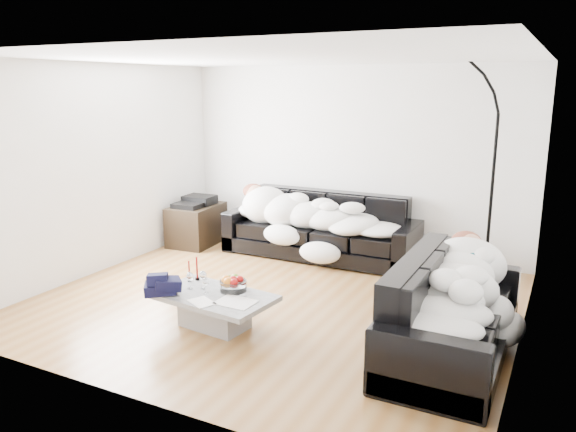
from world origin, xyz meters
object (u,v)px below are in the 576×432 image
at_px(sleeper_right, 455,285).
at_px(stereo, 196,201).
at_px(sofa_right, 454,308).
at_px(shoes, 405,354).
at_px(fruit_bowl, 233,283).
at_px(candle_left, 189,272).
at_px(floor_lamp, 493,179).
at_px(coffee_table, 214,311).
at_px(wine_glass_a, 203,280).
at_px(sleeper_back, 319,212).
at_px(av_cabinet, 197,225).
at_px(wine_glass_c, 206,286).
at_px(wine_glass_b, 190,281).
at_px(candle_right, 197,269).
at_px(sofa_back, 320,226).

bearing_deg(sleeper_right, stereo, 65.59).
distance_m(sofa_right, shoes, 0.59).
xyz_separation_m(fruit_bowl, candle_left, (-0.55, 0.03, 0.02)).
bearing_deg(floor_lamp, coffee_table, -147.42).
relative_size(wine_glass_a, shoes, 0.37).
height_order(sleeper_back, av_cabinet, sleeper_back).
relative_size(wine_glass_c, stereo, 0.35).
relative_size(wine_glass_a, wine_glass_b, 1.06).
bearing_deg(fruit_bowl, coffee_table, -124.84).
relative_size(sleeper_right, shoes, 3.68).
bearing_deg(wine_glass_c, shoes, 5.57).
bearing_deg(candle_right, sleeper_back, 80.98).
bearing_deg(sleeper_right, candle_left, 96.65).
relative_size(fruit_bowl, wine_glass_a, 1.49).
relative_size(candle_left, av_cabinet, 0.25).
height_order(candle_right, av_cabinet, av_cabinet).
bearing_deg(wine_glass_c, candle_right, 137.46).
bearing_deg(wine_glass_a, shoes, 2.70).
xyz_separation_m(fruit_bowl, shoes, (1.75, 0.01, -0.37)).
relative_size(sofa_back, coffee_table, 2.29).
xyz_separation_m(shoes, floor_lamp, (0.29, 2.63, 1.17)).
relative_size(wine_glass_c, candle_left, 0.72).
relative_size(sofa_back, sleeper_right, 1.47).
height_order(candle_left, shoes, candle_left).
relative_size(wine_glass_b, floor_lamp, 0.07).
height_order(fruit_bowl, floor_lamp, floor_lamp).
height_order(candle_right, shoes, candle_right).
height_order(wine_glass_b, wine_glass_c, wine_glass_b).
bearing_deg(floor_lamp, wine_glass_c, -148.40).
height_order(fruit_bowl, candle_left, candle_left).
bearing_deg(floor_lamp, sleeper_back, 166.36).
relative_size(sleeper_right, wine_glass_a, 9.96).
distance_m(sofa_right, wine_glass_a, 2.41).
relative_size(sofa_back, stereo, 6.04).
xyz_separation_m(sleeper_back, av_cabinet, (-1.91, -0.20, -0.35)).
bearing_deg(sofa_back, sofa_right, -43.74).
distance_m(coffee_table, fruit_bowl, 0.33).
distance_m(coffee_table, wine_glass_a, 0.33).
bearing_deg(wine_glass_b, wine_glass_c, -7.60).
height_order(sleeper_back, coffee_table, sleeper_back).
height_order(sleeper_right, wine_glass_a, sleeper_right).
relative_size(av_cabinet, floor_lamp, 0.35).
relative_size(sleeper_right, candle_right, 7.33).
bearing_deg(sofa_back, floor_lamp, 5.05).
bearing_deg(av_cabinet, sleeper_back, 1.48).
bearing_deg(sofa_right, sleeper_right, 0.00).
distance_m(sofa_back, fruit_bowl, 2.45).
height_order(wine_glass_a, av_cabinet, av_cabinet).
distance_m(sofa_back, sleeper_back, 0.22).
distance_m(coffee_table, av_cabinet, 3.06).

